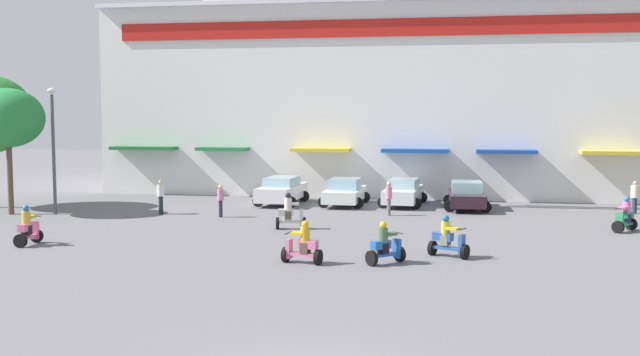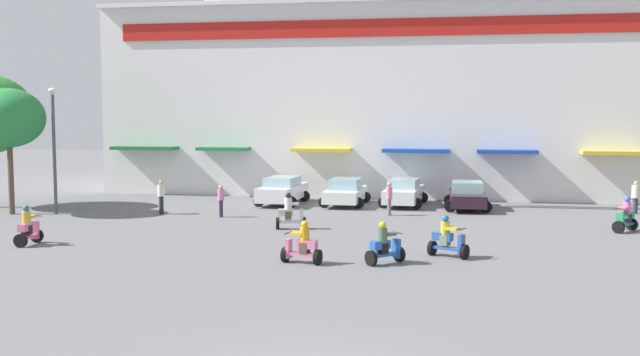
# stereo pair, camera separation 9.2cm
# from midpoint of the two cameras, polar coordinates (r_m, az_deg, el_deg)

# --- Properties ---
(ground_plane) EXTENTS (128.00, 128.00, 0.00)m
(ground_plane) POSITION_cam_midpoint_polar(r_m,az_deg,el_deg) (26.83, 4.80, -5.91)
(ground_plane) COLOR slate
(colonial_building) EXTENTS (38.14, 18.69, 20.77)m
(colonial_building) POSITION_cam_midpoint_polar(r_m,az_deg,el_deg) (50.23, 7.63, 9.77)
(colonial_building) COLOR white
(colonial_building) RESTS_ON ground
(plaza_tree_2) EXTENTS (3.48, 3.62, 6.23)m
(plaza_tree_2) POSITION_cam_midpoint_polar(r_m,az_deg,el_deg) (39.91, -22.56, 4.22)
(plaza_tree_2) COLOR brown
(plaza_tree_2) RESTS_ON ground
(parked_car_0) EXTENTS (2.57, 4.54, 1.50)m
(parked_car_0) POSITION_cam_midpoint_polar(r_m,az_deg,el_deg) (41.16, -2.83, -0.93)
(parked_car_0) COLOR silver
(parked_car_0) RESTS_ON ground
(parked_car_1) EXTENTS (2.47, 4.34, 1.45)m
(parked_car_1) POSITION_cam_midpoint_polar(r_m,az_deg,el_deg) (40.64, 2.01, -1.05)
(parked_car_1) COLOR white
(parked_car_1) RESTS_ON ground
(parked_car_2) EXTENTS (2.52, 4.56, 1.45)m
(parked_car_2) POSITION_cam_midpoint_polar(r_m,az_deg,el_deg) (40.70, 6.47, -1.07)
(parked_car_2) COLOR silver
(parked_car_2) RESTS_ON ground
(parked_car_3) EXTENTS (2.46, 4.36, 1.46)m
(parked_car_3) POSITION_cam_midpoint_polar(r_m,az_deg,el_deg) (39.74, 11.21, -1.29)
(parked_car_3) COLOR #2B1924
(parked_car_3) RESTS_ON ground
(scooter_rider_0) EXTENTS (1.22, 1.37, 1.51)m
(scooter_rider_0) POSITION_cam_midpoint_polar(r_m,az_deg,el_deg) (34.37, 22.32, -2.78)
(scooter_rider_0) COLOR black
(scooter_rider_0) RESTS_ON ground
(scooter_rider_2) EXTENTS (1.33, 1.33, 1.46)m
(scooter_rider_2) POSITION_cam_midpoint_polar(r_m,az_deg,el_deg) (25.32, 5.06, -5.20)
(scooter_rider_2) COLOR black
(scooter_rider_2) RESTS_ON ground
(scooter_rider_3) EXTENTS (0.55, 1.31, 1.56)m
(scooter_rider_3) POSITION_cam_midpoint_polar(r_m,az_deg,el_deg) (30.79, -21.26, -3.59)
(scooter_rider_3) COLOR black
(scooter_rider_3) RESTS_ON ground
(scooter_rider_4) EXTENTS (1.49, 1.09, 1.49)m
(scooter_rider_4) POSITION_cam_midpoint_polar(r_m,az_deg,el_deg) (26.74, 9.80, -4.65)
(scooter_rider_4) COLOR black
(scooter_rider_4) RESTS_ON ground
(scooter_rider_5) EXTENTS (1.42, 0.81, 1.47)m
(scooter_rider_5) POSITION_cam_midpoint_polar(r_m,az_deg,el_deg) (25.29, -1.27, -5.18)
(scooter_rider_5) COLOR black
(scooter_rider_5) RESTS_ON ground
(scooter_rider_6) EXTENTS (1.38, 0.79, 1.60)m
(scooter_rider_6) POSITION_cam_midpoint_polar(r_m,az_deg,el_deg) (32.54, -2.18, -2.75)
(scooter_rider_6) COLOR black
(scooter_rider_6) RESTS_ON ground
(pedestrian_0) EXTENTS (0.37, 0.37, 1.65)m
(pedestrian_0) POSITION_cam_midpoint_polar(r_m,az_deg,el_deg) (36.77, 5.37, -1.39)
(pedestrian_0) COLOR slate
(pedestrian_0) RESTS_ON ground
(pedestrian_1) EXTENTS (0.42, 0.42, 1.57)m
(pedestrian_1) POSITION_cam_midpoint_polar(r_m,az_deg,el_deg) (36.38, -7.48, -1.56)
(pedestrian_1) COLOR #2D263E
(pedestrian_1) RESTS_ON ground
(pedestrian_2) EXTENTS (0.55, 0.55, 1.64)m
(pedestrian_2) POSITION_cam_midpoint_polar(r_m,az_deg,el_deg) (40.48, 22.96, -1.23)
(pedestrian_2) COLOR #2C3342
(pedestrian_2) RESTS_ON ground
(pedestrian_3) EXTENTS (0.40, 0.40, 1.69)m
(pedestrian_3) POSITION_cam_midpoint_polar(r_m,az_deg,el_deg) (37.93, -11.93, -1.26)
(pedestrian_3) COLOR #1F2B2C
(pedestrian_3) RESTS_ON ground
(streetlamp_near) EXTENTS (0.40, 0.40, 6.24)m
(streetlamp_near) POSITION_cam_midpoint_polar(r_m,az_deg,el_deg) (39.16, -19.54, 2.73)
(streetlamp_near) COLOR #474C51
(streetlamp_near) RESTS_ON ground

